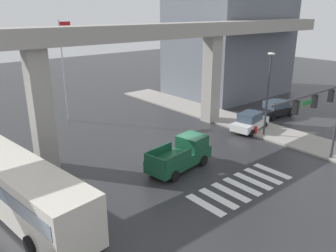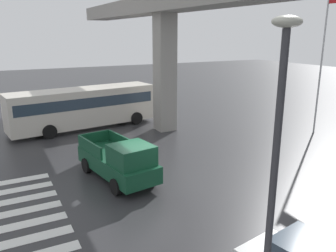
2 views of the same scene
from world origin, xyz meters
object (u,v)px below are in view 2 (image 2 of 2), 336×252
pickup_truck (120,161)px  flagpole (324,53)px  city_bus (84,106)px  street_lamp_near_corner (276,150)px

pickup_truck → flagpole: (-1.39, 15.23, 4.62)m
city_bus → flagpole: size_ratio=1.14×
city_bus → street_lamp_near_corner: (20.15, -0.84, 2.83)m
pickup_truck → city_bus: size_ratio=0.48×
street_lamp_near_corner → flagpole: 18.87m
city_bus → flagpole: (8.96, 14.32, 3.88)m
pickup_truck → city_bus: city_bus is taller
pickup_truck → city_bus: bearing=175.0°
street_lamp_near_corner → flagpole: bearing=126.4°
flagpole → city_bus: bearing=-122.0°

